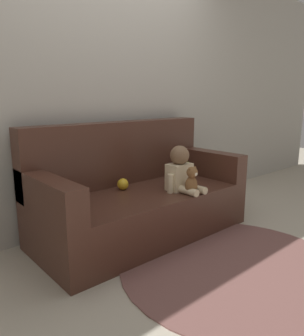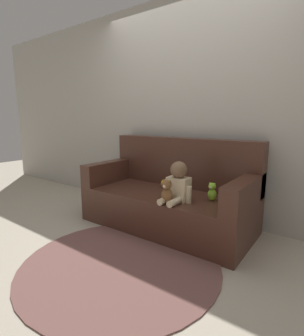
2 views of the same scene
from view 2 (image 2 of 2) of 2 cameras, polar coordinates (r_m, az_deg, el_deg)
name	(u,v)px [view 2 (image 2 of 2)]	position (r m, az deg, el deg)	size (l,w,h in m)	color
ground_plane	(166,226)	(3.02, 3.09, -12.46)	(12.00, 12.00, 0.00)	#B7AD99
wall_back	(191,109)	(3.22, 8.44, 12.57)	(8.00, 0.05, 2.60)	#ADA89E
couch	(170,196)	(2.97, 3.92, -6.15)	(1.84, 0.85, 0.97)	#47281E
person_baby	(178,184)	(2.55, 5.61, -3.50)	(0.31, 0.33, 0.39)	beige
teddy_bear_brown	(167,192)	(2.45, 3.27, -5.24)	(0.11, 0.11, 0.23)	brown
plush_toy_side	(212,192)	(2.62, 12.96, -5.08)	(0.09, 0.08, 0.18)	#8CD133
toy_ball	(165,183)	(3.04, 2.85, -3.36)	(0.10, 0.10, 0.10)	gold
floor_rug	(121,263)	(2.33, -6.71, -19.86)	(1.64, 1.64, 0.01)	brown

